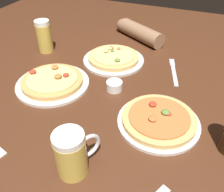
# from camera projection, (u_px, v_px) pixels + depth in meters

# --- Properties ---
(ground_plane) EXTENTS (2.40, 2.40, 0.03)m
(ground_plane) POSITION_uv_depth(u_px,v_px,m) (112.00, 103.00, 0.95)
(ground_plane) COLOR #4C2816
(pizza_plate_near) EXTENTS (0.29, 0.29, 0.05)m
(pizza_plate_near) POSITION_uv_depth(u_px,v_px,m) (159.00, 120.00, 0.83)
(pizza_plate_near) COLOR silver
(pizza_plate_near) RESTS_ON ground_plane
(pizza_plate_far) EXTENTS (0.30, 0.30, 0.05)m
(pizza_plate_far) POSITION_uv_depth(u_px,v_px,m) (114.00, 58.00, 1.18)
(pizza_plate_far) COLOR silver
(pizza_plate_far) RESTS_ON ground_plane
(pizza_plate_side) EXTENTS (0.31, 0.31, 0.05)m
(pizza_plate_side) POSITION_uv_depth(u_px,v_px,m) (53.00, 81.00, 1.02)
(pizza_plate_side) COLOR silver
(pizza_plate_side) RESTS_ON ground_plane
(beer_mug_amber) EXTENTS (0.10, 0.13, 0.15)m
(beer_mug_amber) POSITION_uv_depth(u_px,v_px,m) (72.00, 153.00, 0.65)
(beer_mug_amber) COLOR gold
(beer_mug_amber) RESTS_ON ground_plane
(beer_mug_pale) EXTENTS (0.08, 0.13, 0.16)m
(beer_mug_pale) POSITION_uv_depth(u_px,v_px,m) (44.00, 36.00, 1.23)
(beer_mug_pale) COLOR gold
(beer_mug_pale) RESTS_ON ground_plane
(ramekin_sauce) EXTENTS (0.07, 0.07, 0.04)m
(ramekin_sauce) POSITION_uv_depth(u_px,v_px,m) (114.00, 86.00, 0.99)
(ramekin_sauce) COLOR white
(ramekin_sauce) RESTS_ON ground_plane
(knife_right) EXTENTS (0.09, 0.23, 0.01)m
(knife_right) POSITION_uv_depth(u_px,v_px,m) (174.00, 71.00, 1.11)
(knife_right) COLOR silver
(knife_right) RESTS_ON ground_plane
(diner_arm) EXTENTS (0.32, 0.22, 0.08)m
(diner_arm) POSITION_uv_depth(u_px,v_px,m) (137.00, 31.00, 1.37)
(diner_arm) COLOR #936B4C
(diner_arm) RESTS_ON ground_plane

